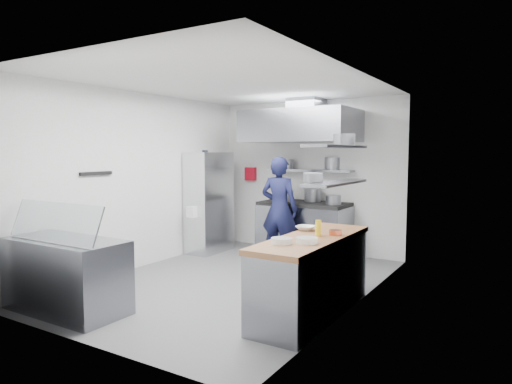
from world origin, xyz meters
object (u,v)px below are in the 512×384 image
Objects in this scene: wire_rack at (209,202)px; display_case at (66,275)px; chef at (279,209)px; gas_range at (304,230)px.

wire_rack is 1.23× the size of display_case.
chef reaches higher than display_case.
gas_range is 1.07× the size of display_case.
gas_range is 4.25m from display_case.
wire_rack reaches higher than chef.
gas_range is at bearing 74.98° from display_case.
chef is 1.45m from wire_rack.
display_case is at bearing 70.41° from chef.
gas_range is at bearing 22.17° from wire_rack.
chef is 1.19× the size of display_case.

